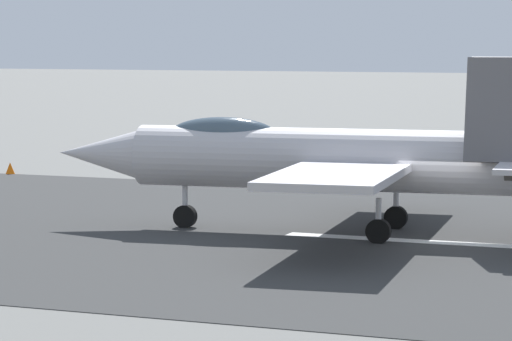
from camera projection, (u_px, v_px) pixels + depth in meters
The scene contains 5 objects.
ground_plane at pixel (438, 243), 40.07m from camera, with size 400.00×400.00×0.00m, color slate.
runway_strip at pixel (439, 243), 40.06m from camera, with size 240.00×26.00×0.02m.
fighter_jet at pixel (329, 157), 41.75m from camera, with size 17.55×15.03×5.66m.
marker_cone_mid at pixel (287, 180), 55.55m from camera, with size 0.44×0.44×0.55m, color orange.
marker_cone_far at pixel (10, 168), 60.43m from camera, with size 0.44×0.44×0.55m, color orange.
Camera 1 is at (-9.11, 38.99, 6.21)m, focal length 92.14 mm.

